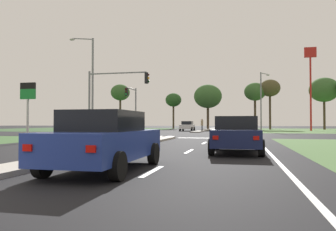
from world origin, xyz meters
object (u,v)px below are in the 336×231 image
street_lamp_third (262,98)px  fuel_price_totem (28,97)px  treeline_seventh (324,90)px  traffic_signal_near_left (111,91)px  treeline_fifth (255,92)px  traffic_signal_far_left (132,102)px  car_grey_third (240,131)px  pedestrian_at_median (202,123)px  street_lamp_second (91,81)px  car_navy_near (236,134)px  fastfood_pole_sign (310,71)px  car_white_second (187,126)px  treeline_second (173,100)px  treeline_near (120,93)px  treeline_fourth (270,88)px  car_blue_fourth (105,140)px  treeline_third (208,96)px

street_lamp_third → fuel_price_totem: (-25.73, -19.68, -0.87)m
street_lamp_third → treeline_seventh: size_ratio=0.92×
traffic_signal_near_left → treeline_fifth: treeline_fifth is taller
traffic_signal_far_left → traffic_signal_near_left: size_ratio=0.97×
car_grey_third → pedestrian_at_median: (-5.45, 27.21, 0.41)m
traffic_signal_far_left → treeline_fifth: 30.01m
car_grey_third → street_lamp_second: street_lamp_second is taller
treeline_fifth → car_navy_near: bearing=-93.2°
fastfood_pole_sign → treeline_fifth: 12.52m
car_white_second → treeline_second: size_ratio=0.56×
car_white_second → treeline_fifth: treeline_fifth is taller
car_grey_third → traffic_signal_far_left: traffic_signal_far_left is taller
car_white_second → pedestrian_at_median: bearing=134.4°
car_navy_near → traffic_signal_far_left: (-13.13, 24.93, 3.12)m
treeline_near → fastfood_pole_sign: bearing=-11.9°
street_lamp_third → fastfood_pole_sign: fastfood_pole_sign is taller
pedestrian_at_median → traffic_signal_near_left: bearing=115.4°
street_lamp_second → treeline_near: bearing=106.1°
treeline_near → treeline_fourth: treeline_fourth is taller
fuel_price_totem → traffic_signal_far_left: bearing=39.4°
fastfood_pole_sign → fuel_price_totem: 41.28m
treeline_fifth → treeline_near: bearing=-175.8°
car_blue_fourth → treeline_seventh: size_ratio=0.47×
fastfood_pole_sign → treeline_fifth: size_ratio=1.48×
car_navy_near → treeline_third: 49.66m
car_blue_fourth → fastfood_pole_sign: 49.66m
car_white_second → street_lamp_second: 21.39m
car_blue_fourth → treeline_fourth: bearing=81.0°
car_blue_fourth → treeline_fifth: treeline_fifth is taller
treeline_fourth → treeline_fifth: size_ratio=1.06×
street_lamp_second → traffic_signal_far_left: bearing=82.2°
pedestrian_at_median → treeline_seventh: bearing=-97.2°
car_navy_near → traffic_signal_far_left: size_ratio=0.79×
car_blue_fourth → street_lamp_second: size_ratio=0.47×
street_lamp_third → fastfood_pole_sign: (7.67, 3.96, 4.51)m
car_blue_fourth → treeline_seventh: (18.57, 57.09, 6.57)m
traffic_signal_far_left → traffic_signal_near_left: traffic_signal_near_left is taller
treeline_fourth → car_grey_third: bearing=-97.0°
street_lamp_second → treeline_second: 38.10m
traffic_signal_near_left → fuel_price_totem: 12.15m
treeline_seventh → fuel_price_totem: bearing=-138.0°
pedestrian_at_median → treeline_seventh: 28.15m
car_white_second → traffic_signal_far_left: 12.38m
car_grey_third → car_navy_near: bearing=-91.3°
car_navy_near → treeline_second: size_ratio=0.60×
car_white_second → fastfood_pole_sign: (18.84, 5.19, 8.73)m
traffic_signal_far_left → traffic_signal_near_left: 12.04m
car_grey_third → street_lamp_second: bearing=145.4°
treeline_near → treeline_fourth: bearing=3.3°
street_lamp_second → treeline_fourth: (19.91, 34.05, 2.34)m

